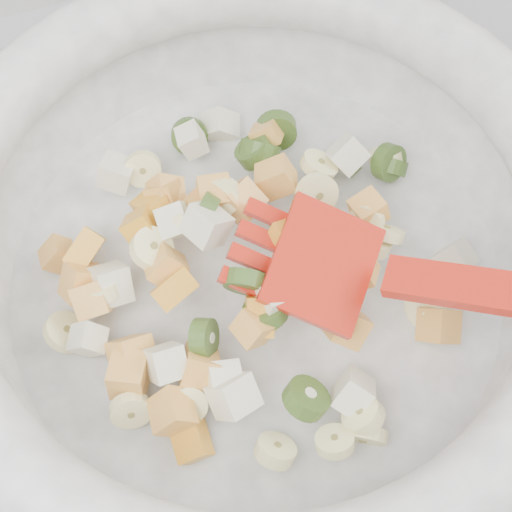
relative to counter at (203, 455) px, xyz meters
name	(u,v)px	position (x,y,z in m)	size (l,w,h in m)	color
counter	(203,455)	(0.00, 0.00, 0.00)	(2.00, 0.60, 0.90)	gray
mixing_bowl	(256,247)	(0.06, -0.01, 0.51)	(0.44, 0.40, 0.15)	white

